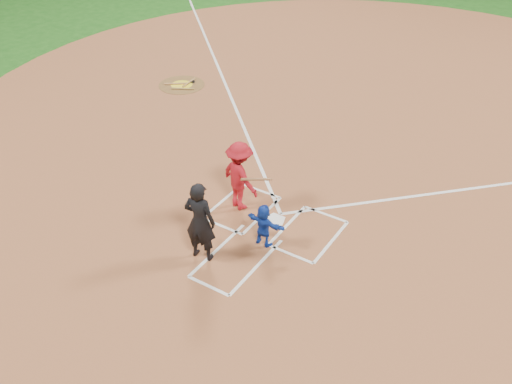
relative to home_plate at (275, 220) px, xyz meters
The scene contains 13 objects.
ground 0.02m from the home_plate, ahead, with size 120.00×120.00×0.00m, color #184D13.
home_plate_dirt 6.00m from the home_plate, 90.00° to the left, with size 28.00×28.00×0.01m, color brown.
home_plate is the anchor object (origin of this frame).
on_deck_circle 8.83m from the home_plate, 144.02° to the left, with size 1.70×1.70×0.01m, color brown.
on_deck_logo 8.83m from the home_plate, 144.02° to the left, with size 0.80×0.80×0.00m, color yellow.
on_deck_bat_a 8.86m from the home_plate, 142.15° to the left, with size 0.06×0.06×0.84m, color #9E6D3A.
on_deck_bat_b 8.93m from the home_plate, 145.30° to the left, with size 0.06×0.06×0.84m, color #A56C3C.
on_deck_bat_c 8.41m from the home_plate, 144.48° to the left, with size 0.06×0.06×0.84m, color olive.
bat_weight_donut 8.91m from the home_plate, 141.19° to the left, with size 0.19×0.19×0.05m, color black.
catcher 1.10m from the home_plate, 74.93° to the right, with size 1.03×0.33×1.11m, color #1438A9.
umpire 2.41m from the home_plate, 108.92° to the right, with size 0.74×0.49×2.03m, color black.
chalk_markings 5.29m from the home_plate, 90.00° to the left, with size 28.35×17.32×0.01m.
batter_at_plate 1.41m from the home_plate, behind, with size 1.54×1.03×1.88m.
Camera 1 is at (5.74, -9.86, 8.79)m, focal length 40.00 mm.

